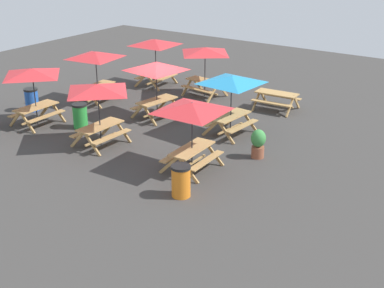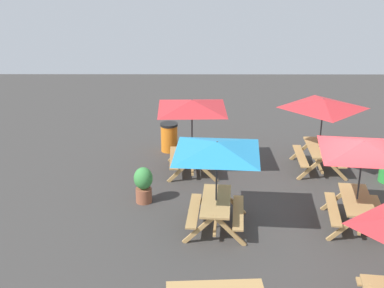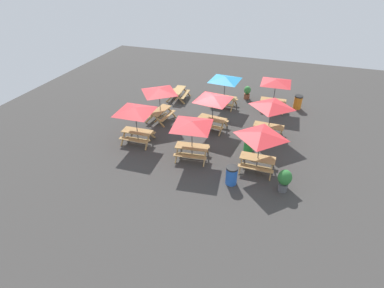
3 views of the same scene
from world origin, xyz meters
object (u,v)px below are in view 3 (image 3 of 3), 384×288
(trash_bin_green, at_px, (249,143))
(potted_plant_1, at_px, (285,179))
(picnic_table_0, at_px, (159,93))
(picnic_table_2, at_px, (276,84))
(picnic_table_8, at_px, (272,107))
(picnic_table_5, at_px, (135,112))
(trash_bin_orange, at_px, (298,102))
(trash_bin_blue, at_px, (232,175))
(potted_plant_0, at_px, (247,92))
(picnic_table_3, at_px, (225,81))
(picnic_table_4, at_px, (178,92))
(picnic_table_6, at_px, (213,100))
(picnic_table_7, at_px, (261,137))
(picnic_table_1, at_px, (192,127))

(trash_bin_green, xyz_separation_m, potted_plant_1, (2.15, -2.96, 0.19))
(picnic_table_0, xyz_separation_m, trash_bin_green, (6.29, -1.74, -1.49))
(picnic_table_2, xyz_separation_m, picnic_table_8, (0.13, -3.93, 0.00))
(picnic_table_0, height_order, picnic_table_5, same)
(trash_bin_orange, bearing_deg, picnic_table_2, -155.51)
(trash_bin_blue, xyz_separation_m, potted_plant_0, (-1.03, 10.38, 0.05))
(picnic_table_2, height_order, potted_plant_0, picnic_table_2)
(picnic_table_2, relative_size, picnic_table_5, 1.00)
(picnic_table_0, xyz_separation_m, potted_plant_1, (8.44, -4.71, -1.31))
(picnic_table_3, height_order, picnic_table_4, picnic_table_3)
(picnic_table_4, height_order, picnic_table_5, picnic_table_5)
(trash_bin_blue, bearing_deg, trash_bin_orange, 74.34)
(trash_bin_blue, height_order, trash_bin_orange, same)
(picnic_table_4, bearing_deg, picnic_table_2, -89.46)
(picnic_table_3, bearing_deg, picnic_table_6, -83.90)
(picnic_table_7, xyz_separation_m, trash_bin_blue, (-1.03, -1.52, -1.49))
(picnic_table_6, relative_size, potted_plant_1, 2.36)
(picnic_table_1, height_order, picnic_table_8, same)
(picnic_table_2, distance_m, picnic_table_8, 3.93)
(picnic_table_4, xyz_separation_m, picnic_table_8, (7.24, -3.47, 1.43))
(picnic_table_3, height_order, trash_bin_orange, picnic_table_3)
(picnic_table_0, bearing_deg, potted_plant_1, -111.62)
(picnic_table_3, distance_m, trash_bin_orange, 5.57)
(picnic_table_1, bearing_deg, picnic_table_2, 58.02)
(trash_bin_orange, bearing_deg, picnic_table_4, -172.04)
(picnic_table_2, relative_size, potted_plant_1, 2.38)
(picnic_table_2, bearing_deg, potted_plant_0, 146.31)
(picnic_table_1, distance_m, picnic_table_3, 7.00)
(picnic_table_7, height_order, picnic_table_8, same)
(trash_bin_orange, bearing_deg, picnic_table_0, -150.86)
(picnic_table_7, relative_size, potted_plant_1, 1.97)
(picnic_table_1, xyz_separation_m, picnic_table_5, (-3.60, 0.52, 0.00))
(picnic_table_1, distance_m, trash_bin_orange, 10.03)
(picnic_table_7, bearing_deg, picnic_table_0, 153.93)
(trash_bin_green, bearing_deg, picnic_table_0, 164.49)
(picnic_table_0, xyz_separation_m, picnic_table_1, (3.43, -3.52, 0.00))
(picnic_table_0, xyz_separation_m, picnic_table_5, (-0.17, -3.00, 0.00))
(picnic_table_0, xyz_separation_m, trash_bin_orange, (8.73, 4.87, -1.49))
(picnic_table_8, relative_size, trash_bin_green, 2.38)
(picnic_table_1, height_order, trash_bin_green, picnic_table_1)
(picnic_table_5, bearing_deg, picnic_table_4, 87.39)
(picnic_table_5, relative_size, trash_bin_orange, 2.88)
(picnic_table_2, height_order, trash_bin_orange, picnic_table_2)
(picnic_table_3, relative_size, trash_bin_green, 2.88)
(picnic_table_4, height_order, picnic_table_7, picnic_table_7)
(picnic_table_2, distance_m, potted_plant_1, 9.01)
(picnic_table_0, relative_size, potted_plant_1, 1.97)
(trash_bin_orange, relative_size, potted_plant_1, 0.82)
(picnic_table_1, distance_m, potted_plant_0, 9.16)
(picnic_table_3, distance_m, picnic_table_6, 3.48)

